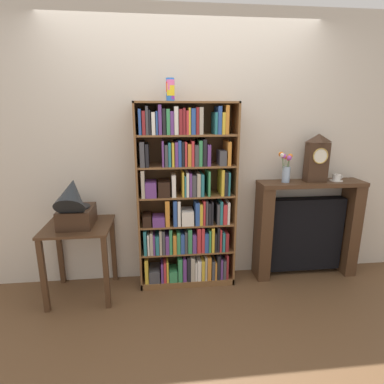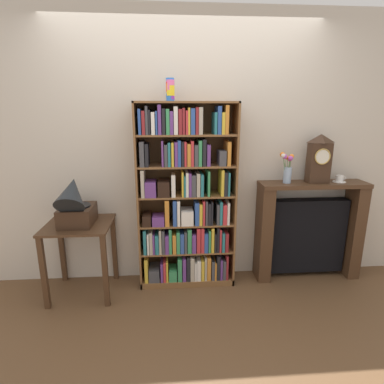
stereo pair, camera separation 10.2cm
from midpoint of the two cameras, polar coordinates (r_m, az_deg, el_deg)
ground_plane at (r=3.18m, az=-1.62°, el=-17.61°), size 7.76×6.40×0.02m
wall_back at (r=3.06m, az=0.07°, el=7.42°), size 4.76×0.08×2.60m
bookshelf at (r=2.96m, az=-2.05°, el=-2.34°), size 0.93×0.28×1.77m
cup_stack at (r=2.83m, az=-5.11°, el=18.31°), size 0.07×0.08×0.19m
side_table_left at (r=3.04m, az=-20.97°, el=-8.57°), size 0.58×0.54×0.70m
gramophone at (r=2.88m, az=-21.90°, el=-2.19°), size 0.28×0.46×0.51m
fireplace_mantel at (r=3.43m, az=19.48°, el=-6.48°), size 1.06×0.27×1.01m
mantel_clock at (r=3.23m, az=21.23°, el=5.88°), size 0.20×0.13×0.47m
flower_vase at (r=3.12m, az=16.04°, el=4.36°), size 0.13×0.13×0.30m
teacup_with_saucer at (r=3.38m, az=24.36°, el=2.37°), size 0.13×0.13×0.07m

